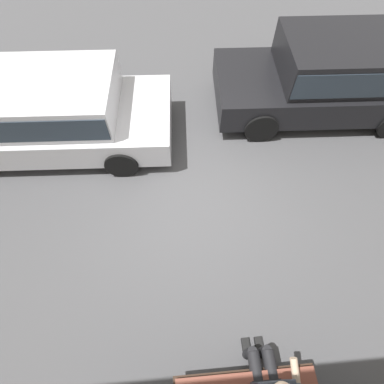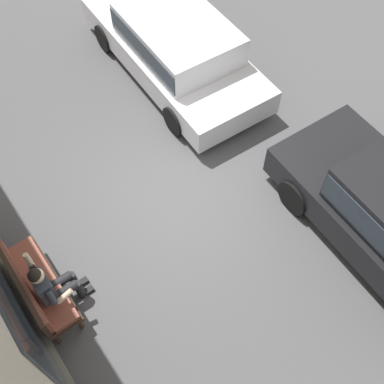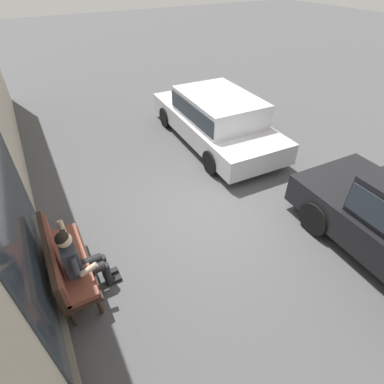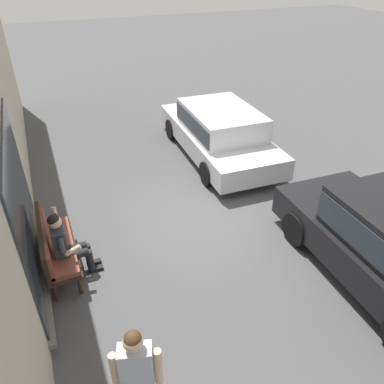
% 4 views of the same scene
% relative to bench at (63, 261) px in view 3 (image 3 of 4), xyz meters
% --- Properties ---
extents(ground_plane, '(60.00, 60.00, 0.00)m').
position_rel_bench_xyz_m(ground_plane, '(0.43, -2.90, -0.55)').
color(ground_plane, '#4C4C4F').
extents(bench, '(1.69, 0.55, 0.98)m').
position_rel_bench_xyz_m(bench, '(0.00, 0.00, 0.00)').
color(bench, '#332319').
rests_on(bench, ground_plane).
extents(person_on_phone, '(0.73, 0.74, 1.32)m').
position_rel_bench_xyz_m(person_on_phone, '(-0.23, -0.22, 0.13)').
color(person_on_phone, black).
rests_on(person_on_phone, ground_plane).
extents(parked_car_mid, '(4.77, 2.16, 1.40)m').
position_rel_bench_xyz_m(parked_car_mid, '(2.94, -4.69, 0.21)').
color(parked_car_mid, silver).
rests_on(parked_car_mid, ground_plane).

